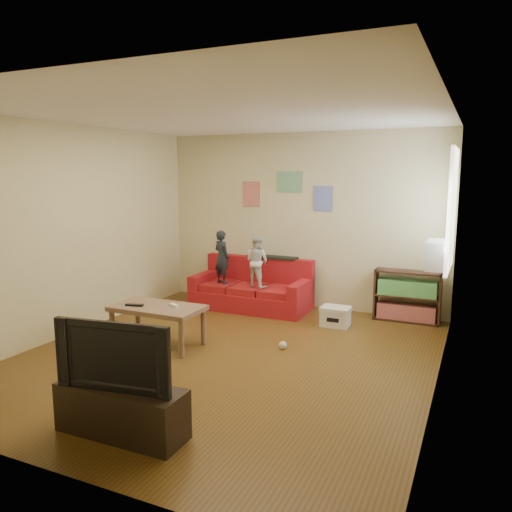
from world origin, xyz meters
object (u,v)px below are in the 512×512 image
at_px(file_box, 336,316).
at_px(bookshelf, 407,299).
at_px(sofa, 253,291).
at_px(coffee_table, 158,312).
at_px(television, 119,353).
at_px(child_a, 222,257).
at_px(tv_stand, 122,410).
at_px(child_b, 257,261).

bearing_deg(file_box, bookshelf, 37.14).
bearing_deg(sofa, file_box, -15.79).
xyz_separation_m(coffee_table, television, (0.99, -1.88, 0.26)).
bearing_deg(bookshelf, child_a, -171.74).
bearing_deg(television, tv_stand, 0.00).
bearing_deg(coffee_table, television, -62.35).
xyz_separation_m(sofa, bookshelf, (2.30, 0.24, 0.06)).
height_order(child_a, coffee_table, child_a).
bearing_deg(coffee_table, child_b, 76.35).
bearing_deg(child_b, sofa, -31.31).
bearing_deg(television, child_b, 89.71).
bearing_deg(child_a, coffee_table, 116.85).
xyz_separation_m(child_b, tv_stand, (0.52, -3.79, -0.57)).
relative_size(child_a, coffee_table, 0.76).
height_order(coffee_table, file_box, coffee_table).
relative_size(child_a, television, 0.86).
bearing_deg(child_a, tv_stand, 129.25).
height_order(child_a, television, child_a).
distance_m(sofa, child_a, 0.71).
bearing_deg(tv_stand, sofa, 99.22).
bearing_deg(file_box, tv_stand, -102.35).
bearing_deg(television, coffee_table, 109.48).
bearing_deg(sofa, tv_stand, -80.34).
relative_size(bookshelf, file_box, 2.32).
bearing_deg(coffee_table, bookshelf, 41.36).
xyz_separation_m(sofa, coffee_table, (-0.31, -2.07, 0.16)).
xyz_separation_m(coffee_table, tv_stand, (0.99, -1.88, -0.22)).
height_order(file_box, tv_stand, tv_stand).
relative_size(child_b, bookshelf, 0.87).
bearing_deg(tv_stand, child_b, 97.44).
relative_size(sofa, child_b, 2.29).
distance_m(child_b, television, 3.82).
bearing_deg(sofa, bookshelf, 5.91).
relative_size(bookshelf, television, 0.93).
relative_size(sofa, bookshelf, 1.99).
bearing_deg(bookshelf, tv_stand, -111.28).
relative_size(bookshelf, tv_stand, 0.84).
bearing_deg(television, file_box, 69.48).
xyz_separation_m(child_b, file_box, (1.30, -0.25, -0.63)).
bearing_deg(bookshelf, file_box, -142.86).
distance_m(child_a, child_b, 0.60).
distance_m(bookshelf, television, 4.51).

